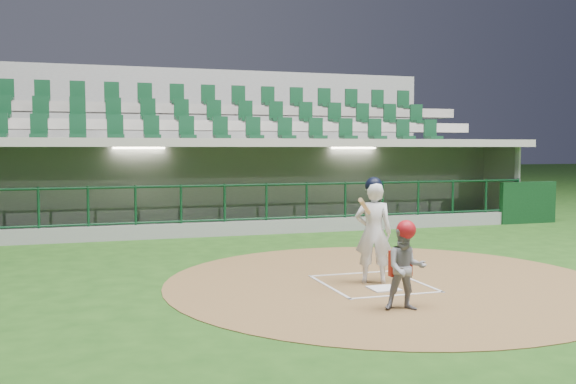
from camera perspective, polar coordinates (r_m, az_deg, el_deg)
name	(u,v)px	position (r m, az deg, el deg)	size (l,w,h in m)	color
ground	(365,281)	(10.69, 6.84, -7.85)	(120.00, 120.00, 0.00)	#1B4112
dirt_circle	(387,282)	(10.63, 8.77, -7.89)	(7.20, 7.20, 0.01)	brown
home_plate	(384,288)	(10.06, 8.51, -8.48)	(0.43, 0.43, 0.02)	white
batter_box_chalk	(373,284)	(10.42, 7.53, -8.07)	(1.55, 1.80, 0.01)	silver
dugout_structure	(252,191)	(17.94, -3.23, 0.07)	(16.40, 3.70, 3.00)	slate
seating_deck	(225,171)	(20.89, -5.62, 1.88)	(17.00, 6.72, 5.15)	gray
batter	(373,230)	(10.36, 7.60, -3.35)	(0.89, 0.94, 1.70)	white
catcher	(406,266)	(8.75, 10.40, -6.46)	(0.65, 0.57, 1.21)	gray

